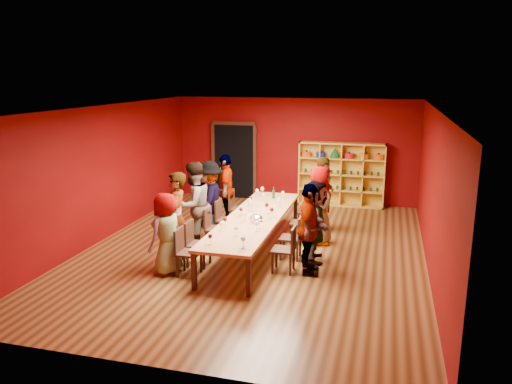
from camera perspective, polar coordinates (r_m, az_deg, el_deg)
room_shell at (r=10.26m, az=-0.23°, el=1.16°), size 7.10×9.10×3.04m
tasting_table at (r=10.46m, az=-0.23°, el=-3.13°), size 1.10×4.50×0.75m
doorway at (r=15.01m, az=-2.46°, el=3.59°), size 1.40×0.17×2.30m
shelving_unit at (r=14.31m, az=9.73°, el=2.36°), size 2.40×0.40×1.80m
chair_person_left_0 at (r=9.41m, az=-8.13°, el=-6.50°), size 0.42×0.42×0.89m
person_left_0 at (r=9.46m, az=-10.21°, el=-4.68°), size 0.63×0.85×1.55m
chair_person_left_1 at (r=9.83m, az=-7.03°, el=-5.58°), size 0.42×0.42×0.89m
person_left_1 at (r=9.84m, az=-9.10°, el=-3.03°), size 0.68×0.79×1.84m
chair_person_left_2 at (r=10.75m, az=-4.97°, el=-3.85°), size 0.42×0.42×0.89m
person_left_2 at (r=10.78m, az=-7.13°, el=-1.46°), size 0.82×1.03×1.86m
chair_person_left_3 at (r=11.38m, az=-3.80°, el=-2.86°), size 0.42×0.42×0.89m
person_left_3 at (r=11.38m, az=-5.34°, el=-0.86°), size 0.57×1.18×1.77m
chair_person_left_4 at (r=12.29m, az=-2.32°, el=-1.61°), size 0.42×0.42×0.89m
person_left_4 at (r=12.27m, az=-3.47°, el=0.23°), size 0.71×1.12×1.77m
chair_person_right_1 at (r=9.45m, az=3.63°, el=-6.28°), size 0.42×0.42×0.89m
person_right_1 at (r=9.27m, az=6.03°, el=-4.30°), size 0.57×1.06×1.74m
chair_person_right_2 at (r=10.12m, az=4.44°, el=-4.95°), size 0.42×0.42×0.89m
person_right_2 at (r=9.96m, az=6.79°, el=-3.33°), size 0.69×1.58×1.65m
chair_person_right_3 at (r=11.14m, az=5.46°, el=-3.25°), size 0.42×0.42×0.89m
person_right_3 at (r=10.99m, az=7.30°, el=-1.51°), size 0.51×0.87×1.74m
chair_person_right_4 at (r=12.04m, az=6.21°, el=-1.99°), size 0.42×0.42×0.89m
person_right_4 at (r=11.90m, az=7.83°, el=-0.26°), size 0.54×0.70×1.78m
wine_glass_0 at (r=11.93m, az=3.10°, el=-0.13°), size 0.08×0.08×0.19m
wine_glass_1 at (r=12.04m, az=0.13°, el=0.10°), size 0.09×0.09×0.21m
wine_glass_2 at (r=8.66m, az=-1.45°, el=-5.41°), size 0.07×0.07×0.18m
wine_glass_3 at (r=11.23m, az=-0.71°, el=-0.99°), size 0.07×0.07×0.19m
wine_glass_4 at (r=10.23m, az=1.41°, el=-2.47°), size 0.07×0.07×0.18m
wine_glass_5 at (r=8.57m, az=-1.49°, el=-5.42°), size 0.09×0.09×0.22m
wine_glass_6 at (r=8.80m, az=-5.27°, el=-5.12°), size 0.08×0.08×0.19m
wine_glass_7 at (r=10.76m, az=1.23°, el=-1.54°), size 0.09×0.09×0.21m
wine_glass_8 at (r=12.26m, az=0.72°, el=0.34°), size 0.09×0.09×0.21m
wine_glass_9 at (r=10.40m, az=1.81°, el=-2.07°), size 0.08×0.08×0.21m
wine_glass_10 at (r=10.55m, az=-1.74°, el=-1.84°), size 0.09×0.09×0.21m
wine_glass_11 at (r=9.65m, az=0.38°, el=-3.38°), size 0.08×0.08×0.19m
wine_glass_12 at (r=9.50m, az=-3.99°, el=-3.70°), size 0.08×0.08×0.19m
wine_glass_13 at (r=11.33m, az=2.67°, el=-0.87°), size 0.08×0.08×0.19m
wine_glass_14 at (r=11.33m, az=-0.64°, el=-0.76°), size 0.09×0.09×0.21m
wine_glass_15 at (r=9.21m, az=-2.29°, el=-4.21°), size 0.08×0.08×0.20m
wine_glass_16 at (r=9.46m, az=0.07°, el=-3.69°), size 0.08×0.08×0.20m
wine_glass_17 at (r=10.08m, az=-1.36°, el=-2.59°), size 0.08×0.08×0.21m
wine_glass_18 at (r=11.67m, az=0.86°, el=-0.40°), size 0.08×0.08×0.20m
wine_glass_19 at (r=11.17m, az=2.59°, el=-1.09°), size 0.07×0.07×0.18m
wine_glass_20 at (r=9.76m, az=-3.54°, el=-3.18°), size 0.08×0.08×0.20m
wine_glass_21 at (r=10.46m, az=-1.72°, el=-2.04°), size 0.08×0.08×0.20m
spittoon_bowl at (r=10.13m, az=0.03°, el=-3.01°), size 0.27×0.27×0.15m
carafe_a at (r=10.81m, az=-0.67°, el=-1.70°), size 0.11×0.11×0.24m
carafe_b at (r=9.98m, az=-0.34°, el=-3.02°), size 0.11×0.11×0.23m
wine_bottle at (r=11.96m, az=2.03°, el=-0.23°), size 0.08×0.08×0.28m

